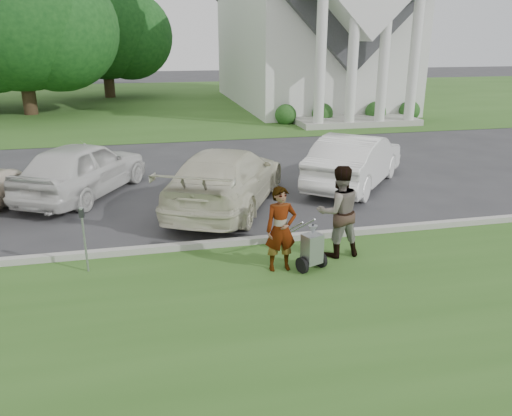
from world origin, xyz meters
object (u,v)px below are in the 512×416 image
object	(u,v)px
car_b	(83,168)
person_left	(281,230)
church	(309,9)
tree_back	(104,30)
car_d	(355,160)
person_right	(338,212)
parking_meter_near	(84,232)
striping_cart	(312,249)
car_c	(226,178)
tree_left	(18,20)

from	to	relation	value
car_b	person_left	bearing A→B (deg)	152.93
church	tree_back	world-z (taller)	church
car_d	car_b	bearing A→B (deg)	35.25
person_right	car_b	size ratio (longest dim) A/B	0.41
parking_meter_near	striping_cart	bearing A→B (deg)	-11.28
parking_meter_near	car_c	world-z (taller)	car_c
person_left	parking_meter_near	xyz separation A→B (m)	(-3.61, 0.70, -0.01)
car_b	person_right	bearing A→B (deg)	162.60
parking_meter_near	car_c	distance (m)	4.60
church	tree_left	xyz separation A→B (m)	(-17.01, -1.13, -0.83)
tree_left	striping_cart	xyz separation A→B (m)	(9.34, -22.92, -4.69)
person_left	car_d	distance (m)	6.30
tree_back	striping_cart	distance (m)	31.67
person_right	tree_back	bearing A→B (deg)	-81.63
tree_back	striping_cart	xyz separation A→B (m)	(5.34, -30.92, -4.30)
person_right	car_c	distance (m)	3.96
striping_cart	person_left	distance (m)	0.71
person_left	car_b	xyz separation A→B (m)	(-4.14, 5.82, -0.04)
striping_cart	parking_meter_near	xyz separation A→B (m)	(-4.18, 0.83, 0.39)
parking_meter_near	tree_back	bearing A→B (deg)	92.20
tree_back	car_d	size ratio (longest dim) A/B	2.03
person_left	car_b	world-z (taller)	person_left
church	striping_cart	distance (m)	25.83
tree_back	car_d	xyz separation A→B (m)	(8.45, -25.68, -3.95)
church	car_d	distance (m)	20.02
person_left	person_right	distance (m)	1.37
church	car_c	world-z (taller)	church
tree_left	car_c	bearing A→B (deg)	-65.97
tree_back	car_d	bearing A→B (deg)	-71.79
tree_back	person_left	distance (m)	31.39
tree_left	striping_cart	size ratio (longest dim) A/B	9.29
person_left	car_c	xyz separation A→B (m)	(-0.39, 3.98, -0.05)
car_c	car_d	world-z (taller)	car_d
person_right	car_b	xyz separation A→B (m)	(-5.44, 5.42, -0.16)
car_b	car_c	world-z (taller)	car_b
church	car_b	world-z (taller)	church
tree_left	car_d	distance (m)	22.05
striping_cart	car_d	xyz separation A→B (m)	(3.11, 5.24, 0.35)
tree_left	person_right	xyz separation A→B (m)	(10.07, -22.38, -4.17)
striping_cart	person_right	xyz separation A→B (m)	(0.72, 0.54, 0.51)
church	car_c	size ratio (longest dim) A/B	4.52
parking_meter_near	car_c	bearing A→B (deg)	45.59
striping_cart	car_c	bearing A→B (deg)	82.01
tree_back	car_b	world-z (taller)	tree_back
striping_cart	parking_meter_near	world-z (taller)	parking_meter_near
parking_meter_near	car_d	world-z (taller)	car_d
church	parking_meter_near	distance (m)	26.56
tree_left	car_b	xyz separation A→B (m)	(4.62, -16.96, -4.33)
parking_meter_near	tree_left	bearing A→B (deg)	103.15
tree_left	tree_back	distance (m)	8.95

